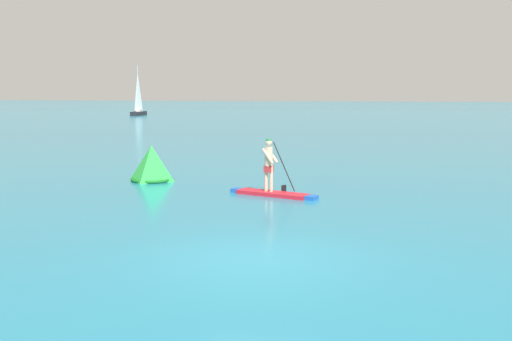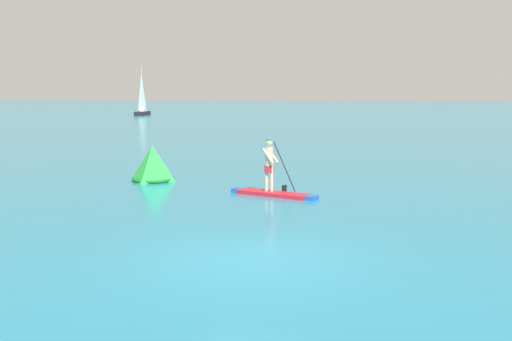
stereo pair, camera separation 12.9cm
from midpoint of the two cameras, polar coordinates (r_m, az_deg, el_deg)
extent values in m
plane|color=teal|center=(11.74, 0.08, -8.83)|extent=(440.00, 440.00, 0.00)
cube|color=red|center=(18.96, 1.90, -2.29)|extent=(2.53, 1.30, 0.13)
cube|color=blue|center=(18.33, 5.68, -2.67)|extent=(0.42, 0.49, 0.13)
cube|color=blue|center=(19.67, -1.63, -1.93)|extent=(0.40, 0.44, 0.13)
cylinder|color=beige|center=(18.92, 1.73, -0.83)|extent=(0.11, 0.11, 0.84)
cylinder|color=beige|center=(19.01, 1.22, -0.79)|extent=(0.11, 0.11, 0.84)
cube|color=red|center=(18.92, 1.48, 0.17)|extent=(0.31, 0.29, 0.22)
cylinder|color=beige|center=(18.87, 1.48, 1.38)|extent=(0.26, 0.26, 0.62)
sphere|color=beige|center=(18.83, 1.49, 2.73)|extent=(0.21, 0.21, 0.21)
cylinder|color=#338C4C|center=(18.82, 1.49, 3.02)|extent=(0.18, 0.18, 0.06)
cylinder|color=beige|center=(18.98, 1.84, 1.49)|extent=(0.43, 0.20, 0.52)
cylinder|color=beige|center=(18.71, 1.39, 1.41)|extent=(0.43, 0.20, 0.52)
cylinder|color=black|center=(19.09, 2.99, 0.39)|extent=(0.80, 0.28, 1.60)
cube|color=black|center=(19.21, 2.97, -1.92)|extent=(0.13, 0.21, 0.32)
pyramid|color=green|center=(22.44, -9.91, 0.72)|extent=(1.43, 1.43, 1.35)
torus|color=#167226|center=(22.53, -9.88, -0.83)|extent=(1.59, 1.59, 0.12)
cube|color=black|center=(88.73, -11.01, 5.51)|extent=(1.85, 4.67, 0.58)
cylinder|color=#B2B2B7|center=(88.68, -11.07, 7.86)|extent=(0.12, 0.12, 6.72)
pyramid|color=white|center=(88.68, -11.06, 7.59)|extent=(0.10, 2.05, 5.67)
cube|color=silver|center=(88.72, -11.02, 5.80)|extent=(1.07, 1.74, 0.35)
camera|label=1|loc=(0.06, -89.79, 0.03)|focal=40.90mm
camera|label=2|loc=(0.06, 90.21, -0.03)|focal=40.90mm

